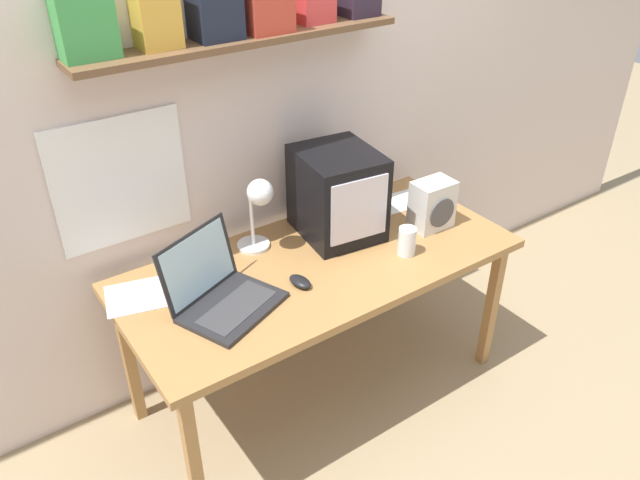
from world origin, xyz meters
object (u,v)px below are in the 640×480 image
Objects in this scene: laptop at (218,288)px; space_heater at (432,205)px; corner_desk at (320,272)px; loose_paper_near_monitor at (402,201)px; crt_monitor at (337,194)px; desk_lamp at (258,204)px; loose_paper_near_laptop at (146,294)px; juice_glass at (407,243)px; computer_mouse at (300,282)px.

space_heater is (1.02, -0.04, 0.04)m from laptop.
loose_paper_near_monitor reaches higher than corner_desk.
crt_monitor is at bearing 152.31° from space_heater.
space_heater is (0.36, -0.20, -0.08)m from crt_monitor.
desk_lamp reaches higher than loose_paper_near_laptop.
desk_lamp is at bearing 13.07° from laptop.
space_heater is (0.23, 0.10, 0.05)m from juice_glass.
space_heater is at bearing 2.93° from computer_mouse.
laptop is at bearing 169.64° from juice_glass.
corner_desk is at bearing -20.31° from laptop.
crt_monitor is 3.28× the size of juice_glass.
crt_monitor is at bearing 37.38° from corner_desk.
corner_desk is 0.38m from desk_lamp.
corner_desk is 4.09× the size of crt_monitor.
juice_glass is 0.26m from space_heater.
loose_paper_near_monitor is (1.27, 0.00, 0.00)m from loose_paper_near_laptop.
crt_monitor is at bearing -20.09° from desk_lamp.
laptop reaches higher than loose_paper_near_laptop.
space_heater is at bearing -24.50° from laptop.
corner_desk is 4.87× the size of desk_lamp.
crt_monitor is 0.90× the size of laptop.
laptop is 1.09m from loose_paper_near_monitor.
crt_monitor is 1.19× the size of desk_lamp.
corner_desk is 14.46× the size of computer_mouse.
computer_mouse is (-0.35, -0.24, -0.17)m from crt_monitor.
juice_glass is (0.79, -0.14, -0.01)m from laptop.
loose_paper_near_laptop is at bearing 160.70° from juice_glass.
corner_desk is 4.82× the size of loose_paper_near_laptop.
loose_paper_near_monitor is at bearing -12.16° from desk_lamp.
crt_monitor is 0.42m from space_heater.
desk_lamp reaches higher than juice_glass.
computer_mouse reaches higher than corner_desk.
laptop is 0.32m from computer_mouse.
space_heater is 1.94× the size of computer_mouse.
desk_lamp is 0.55m from loose_paper_near_laptop.
juice_glass is 0.49m from computer_mouse.
juice_glass reaches higher than loose_paper_near_laptop.
loose_paper_near_laptop is at bearing 170.37° from desk_lamp.
desk_lamp reaches higher than corner_desk.
crt_monitor is at bearing -174.13° from loose_paper_near_monitor.
laptop reaches higher than loose_paper_near_monitor.
corner_desk is at bearing -162.65° from loose_paper_near_monitor.
corner_desk is at bearing 30.33° from computer_mouse.
computer_mouse is (0.00, -0.29, -0.21)m from desk_lamp.
laptop reaches higher than computer_mouse.
desk_lamp is 0.99× the size of loose_paper_near_laptop.
corner_desk is at bearing -15.63° from loose_paper_near_laptop.
laptop is 0.29m from loose_paper_near_laptop.
crt_monitor is 0.46m from computer_mouse.
laptop is at bearing 166.13° from computer_mouse.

